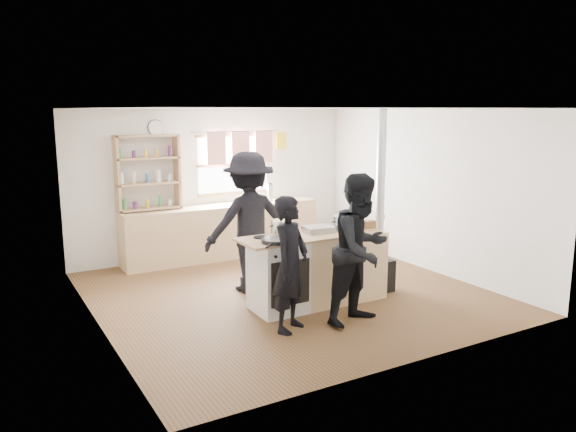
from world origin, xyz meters
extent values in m
cube|color=brown|center=(0.00, 0.00, -0.01)|extent=(5.00, 5.00, 0.01)
cube|color=tan|center=(0.00, 2.22, 0.45)|extent=(3.40, 0.55, 0.90)
cube|color=tan|center=(-1.20, 2.34, 0.94)|extent=(1.00, 0.28, 0.03)
cube|color=tan|center=(-1.20, 2.34, 1.33)|extent=(1.00, 0.28, 0.03)
cube|color=tan|center=(-1.20, 2.34, 1.74)|extent=(1.00, 0.28, 0.03)
cube|color=tan|center=(-1.20, 2.34, 2.08)|extent=(1.00, 0.28, 0.03)
cube|color=tan|center=(-1.68, 2.34, 1.50)|extent=(0.04, 0.28, 1.20)
cube|color=tan|center=(-0.72, 2.34, 1.50)|extent=(0.04, 0.28, 1.20)
cylinder|color=silver|center=(0.92, 2.22, 1.05)|extent=(0.10, 0.10, 0.30)
cube|color=silver|center=(-0.45, -0.55, 0.45)|extent=(0.60, 0.60, 0.90)
cube|color=#D7B582|center=(0.45, -0.55, 0.45)|extent=(1.20, 0.60, 0.90)
cube|color=tan|center=(0.00, -0.55, 0.92)|extent=(1.84, 0.64, 0.03)
cylinder|color=black|center=(-0.58, -0.73, 0.96)|extent=(0.48, 0.48, 0.05)
cylinder|color=#21531C|center=(-0.58, -0.73, 0.97)|extent=(0.31, 0.31, 0.02)
cube|color=silver|center=(0.18, -0.49, 0.97)|extent=(0.39, 0.32, 0.08)
cube|color=brown|center=(0.18, -0.49, 0.99)|extent=(0.33, 0.27, 0.02)
cylinder|color=#BDBDBF|center=(-0.29, -0.34, 1.01)|extent=(0.25, 0.25, 0.17)
cylinder|color=#BDBDBF|center=(-0.29, -0.34, 1.10)|extent=(0.25, 0.25, 0.01)
sphere|color=black|center=(-0.29, -0.34, 1.12)|extent=(0.03, 0.03, 0.03)
cylinder|color=#BDBDC0|center=(0.53, -0.55, 1.02)|extent=(0.27, 0.27, 0.18)
cylinder|color=#BDBDC0|center=(0.53, -0.55, 1.11)|extent=(0.28, 0.28, 0.01)
sphere|color=black|center=(0.53, -0.55, 1.13)|extent=(0.03, 0.03, 0.03)
cube|color=tan|center=(0.81, -0.68, 0.94)|extent=(0.32, 0.26, 0.02)
cube|color=olive|center=(0.81, -0.68, 1.00)|extent=(0.24, 0.16, 0.10)
cube|color=black|center=(1.15, -0.53, 0.22)|extent=(0.35, 0.35, 0.45)
cylinder|color=#ADADB2|center=(1.15, -0.53, 1.47)|extent=(0.12, 0.12, 2.05)
imported|color=black|center=(-0.62, -1.15, 0.78)|extent=(0.68, 0.62, 1.55)
imported|color=black|center=(0.21, -1.35, 0.89)|extent=(1.00, 0.86, 1.77)
imported|color=black|center=(-0.38, 0.39, 0.96)|extent=(1.28, 0.77, 1.93)
camera|label=1|loc=(-3.68, -6.41, 2.48)|focal=35.00mm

